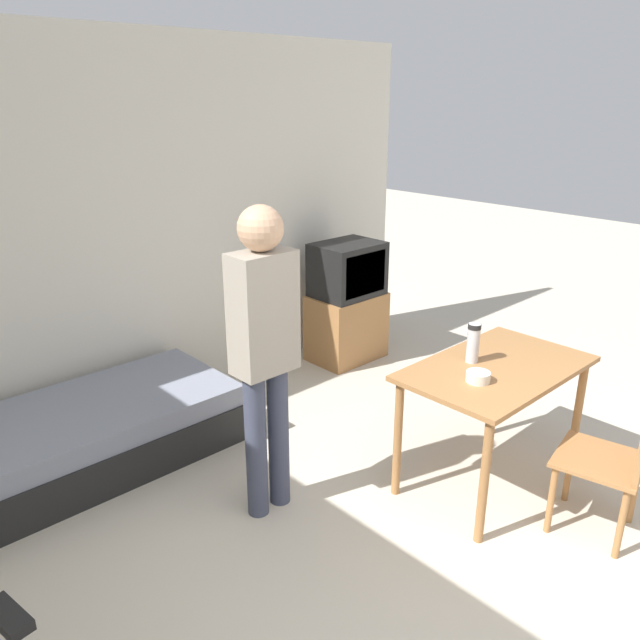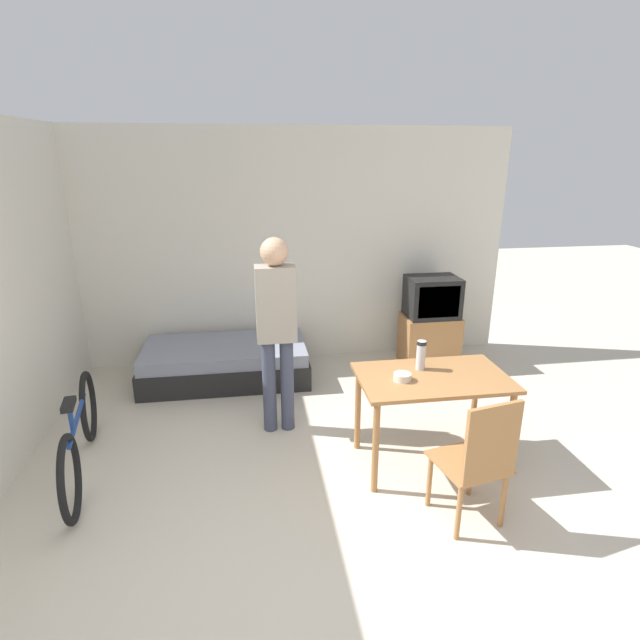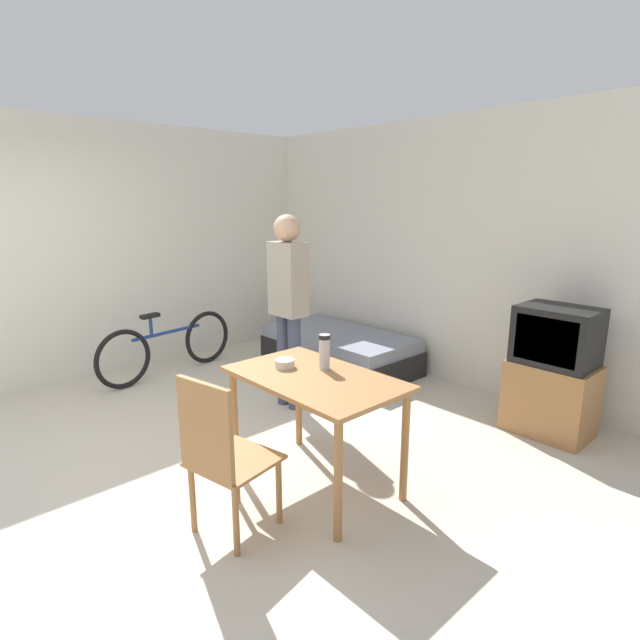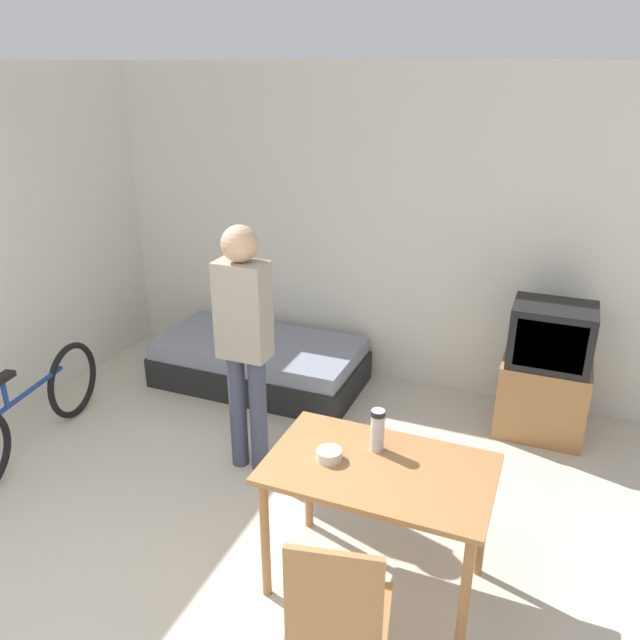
# 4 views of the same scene
# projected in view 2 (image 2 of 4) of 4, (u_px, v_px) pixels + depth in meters

# --- Properties ---
(ground_plane) EXTENTS (20.00, 20.00, 0.00)m
(ground_plane) POSITION_uv_depth(u_px,v_px,m) (326.00, 588.00, 2.91)
(ground_plane) COLOR beige
(wall_back) EXTENTS (5.48, 0.06, 2.70)m
(wall_back) POSITION_uv_depth(u_px,v_px,m) (278.00, 249.00, 5.80)
(wall_back) COLOR silver
(wall_back) RESTS_ON ground_plane
(daybed) EXTENTS (1.81, 0.92, 0.41)m
(daybed) POSITION_uv_depth(u_px,v_px,m) (226.00, 362.00, 5.54)
(daybed) COLOR black
(daybed) RESTS_ON ground_plane
(tv) EXTENTS (0.64, 0.45, 1.06)m
(tv) POSITION_uv_depth(u_px,v_px,m) (430.00, 323.00, 5.85)
(tv) COLOR #9E6B3D
(tv) RESTS_ON ground_plane
(dining_table) EXTENTS (1.16, 0.71, 0.78)m
(dining_table) POSITION_uv_depth(u_px,v_px,m) (432.00, 388.00, 3.88)
(dining_table) COLOR #9E6B3D
(dining_table) RESTS_ON ground_plane
(wooden_chair) EXTENTS (0.51, 0.51, 0.96)m
(wooden_chair) POSITION_uv_depth(u_px,v_px,m) (479.00, 458.00, 3.23)
(wooden_chair) COLOR #9E6B3D
(wooden_chair) RESTS_ON ground_plane
(bicycle) EXTENTS (0.32, 1.68, 0.72)m
(bicycle) POSITION_uv_depth(u_px,v_px,m) (80.00, 437.00, 3.86)
(bicycle) COLOR black
(bicycle) RESTS_ON ground_plane
(person_standing) EXTENTS (0.34, 0.24, 1.76)m
(person_standing) POSITION_uv_depth(u_px,v_px,m) (276.00, 322.00, 4.27)
(person_standing) COLOR #3D4256
(person_standing) RESTS_ON ground_plane
(thermos_flask) EXTENTS (0.08, 0.08, 0.24)m
(thermos_flask) POSITION_uv_depth(u_px,v_px,m) (421.00, 354.00, 3.93)
(thermos_flask) COLOR #B7B7BC
(thermos_flask) RESTS_ON dining_table
(mate_bowl) EXTENTS (0.13, 0.13, 0.06)m
(mate_bowl) POSITION_uv_depth(u_px,v_px,m) (402.00, 377.00, 3.76)
(mate_bowl) COLOR beige
(mate_bowl) RESTS_ON dining_table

